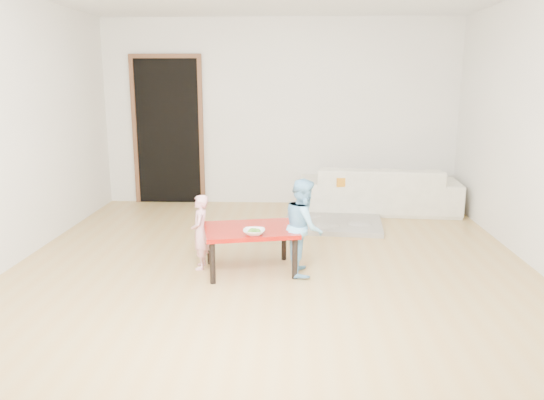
# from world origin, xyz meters

# --- Properties ---
(floor) EXTENTS (5.00, 5.00, 0.01)m
(floor) POSITION_xyz_m (0.00, 0.00, 0.00)
(floor) COLOR tan
(floor) RESTS_ON ground
(back_wall) EXTENTS (5.00, 0.02, 2.60)m
(back_wall) POSITION_xyz_m (0.00, 2.50, 1.30)
(back_wall) COLOR silver
(back_wall) RESTS_ON floor
(left_wall) EXTENTS (0.02, 5.00, 2.60)m
(left_wall) POSITION_xyz_m (-2.50, 0.00, 1.30)
(left_wall) COLOR silver
(left_wall) RESTS_ON floor
(right_wall) EXTENTS (0.02, 5.00, 2.60)m
(right_wall) POSITION_xyz_m (2.50, 0.00, 1.30)
(right_wall) COLOR silver
(right_wall) RESTS_ON floor
(doorway) EXTENTS (1.02, 0.08, 2.11)m
(doorway) POSITION_xyz_m (-1.60, 2.48, 1.02)
(doorway) COLOR brown
(doorway) RESTS_ON back_wall
(sofa) EXTENTS (2.18, 0.98, 0.62)m
(sofa) POSITION_xyz_m (1.35, 2.05, 0.31)
(sofa) COLOR white
(sofa) RESTS_ON floor
(cushion) EXTENTS (0.52, 0.49, 0.11)m
(cushion) POSITION_xyz_m (0.92, 1.88, 0.47)
(cushion) COLOR orange
(cushion) RESTS_ON sofa
(red_table) EXTENTS (0.95, 0.79, 0.42)m
(red_table) POSITION_xyz_m (-0.19, -0.36, 0.21)
(red_table) COLOR #950D08
(red_table) RESTS_ON floor
(bowl) EXTENTS (0.19, 0.19, 0.05)m
(bowl) POSITION_xyz_m (-0.14, -0.57, 0.44)
(bowl) COLOR white
(bowl) RESTS_ON red_table
(broccoli) EXTENTS (0.12, 0.12, 0.06)m
(broccoli) POSITION_xyz_m (-0.14, -0.57, 0.45)
(broccoli) COLOR #2D5919
(broccoli) RESTS_ON red_table
(child_pink) EXTENTS (0.19, 0.27, 0.71)m
(child_pink) POSITION_xyz_m (-0.67, -0.30, 0.36)
(child_pink) COLOR #E2677B
(child_pink) RESTS_ON floor
(child_blue) EXTENTS (0.36, 0.45, 0.89)m
(child_blue) POSITION_xyz_m (0.30, -0.39, 0.45)
(child_blue) COLOR #69BBF4
(child_blue) RESTS_ON floor
(basin) EXTENTS (0.36, 0.36, 0.11)m
(basin) POSITION_xyz_m (-0.15, 0.79, 0.06)
(basin) COLOR #28689A
(basin) RESTS_ON floor
(blanket) EXTENTS (1.27, 1.09, 0.06)m
(blanket) POSITION_xyz_m (0.69, 1.28, 0.03)
(blanket) COLOR #A29C8F
(blanket) RESTS_ON floor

